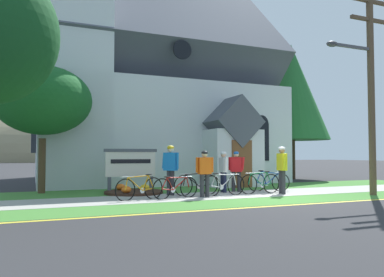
{
  "coord_description": "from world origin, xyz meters",
  "views": [
    {
      "loc": [
        -7.45,
        -10.55,
        1.46
      ],
      "look_at": [
        -1.35,
        4.07,
        2.13
      ],
      "focal_mm": 35.59,
      "sensor_mm": 36.0,
      "label": 1
    }
  ],
  "objects": [
    {
      "name": "bicycle_green",
      "position": [
        -4.25,
        1.48,
        0.38
      ],
      "size": [
        1.72,
        0.54,
        0.84
      ],
      "color": "black",
      "rests_on": "ground"
    },
    {
      "name": "ground",
      "position": [
        0.0,
        4.0,
        0.0
      ],
      "size": [
        140.0,
        140.0,
        0.0
      ],
      "primitive_type": "plane",
      "color": "#2B2B2D"
    },
    {
      "name": "church_lawn",
      "position": [
        -1.15,
        4.31,
        0.0
      ],
      "size": [
        24.0,
        2.86,
        0.01
      ],
      "primitive_type": "cube",
      "color": "#427F33",
      "rests_on": "ground"
    },
    {
      "name": "bicycle_orange",
      "position": [
        1.24,
        2.33,
        0.38
      ],
      "size": [
        1.66,
        0.53,
        0.85
      ],
      "color": "black",
      "rests_on": "ground"
    },
    {
      "name": "bicycle_yellow",
      "position": [
        0.43,
        1.67,
        0.39
      ],
      "size": [
        1.75,
        0.1,
        0.85
      ],
      "color": "black",
      "rests_on": "ground"
    },
    {
      "name": "cyclist_in_yellow_jersey",
      "position": [
        -2.02,
        1.35,
        0.92
      ],
      "size": [
        0.64,
        0.26,
        1.59
      ],
      "color": "#2D2D33",
      "rests_on": "ground"
    },
    {
      "name": "cyclist_in_orange_jersey",
      "position": [
        -0.09,
        2.58,
        0.92
      ],
      "size": [
        0.47,
        0.56,
        1.59
      ],
      "color": "#2D2D33",
      "rests_on": "ground"
    },
    {
      "name": "yard_deciduous_tree",
      "position": [
        -7.14,
        4.95,
        3.52
      ],
      "size": [
        3.65,
        3.65,
        4.85
      ],
      "color": "#4C3823",
      "rests_on": "ground"
    },
    {
      "name": "distant_hill",
      "position": [
        2.55,
        80.89,
        0.0
      ],
      "size": [
        94.71,
        38.03,
        24.59
      ],
      "primitive_type": "ellipsoid",
      "color": "#847A5B",
      "rests_on": "ground"
    },
    {
      "name": "bicycle_red",
      "position": [
        -1.17,
        1.57,
        0.39
      ],
      "size": [
        1.79,
        0.23,
        0.83
      ],
      "color": "black",
      "rests_on": "ground"
    },
    {
      "name": "grass_verge",
      "position": [
        -1.15,
        -0.39,
        0.0
      ],
      "size": [
        32.0,
        1.84,
        0.01
      ],
      "primitive_type": "cube",
      "color": "#427F33",
      "rests_on": "ground"
    },
    {
      "name": "flower_bed",
      "position": [
        -3.98,
        3.47,
        0.08
      ],
      "size": [
        2.18,
        2.18,
        0.34
      ],
      "color": "#382319",
      "rests_on": "ground"
    },
    {
      "name": "church_sign",
      "position": [
        -3.95,
        4.0,
        1.1
      ],
      "size": [
        2.07,
        0.21,
        1.68
      ],
      "color": "#474C56",
      "rests_on": "ground"
    },
    {
      "name": "sidewalk_slab",
      "position": [
        -1.15,
        1.7,
        0.01
      ],
      "size": [
        32.0,
        2.35,
        0.01
      ],
      "primitive_type": "cube",
      "color": "#A8A59E",
      "rests_on": "ground"
    },
    {
      "name": "church_building",
      "position": [
        -1.54,
        10.59,
        5.01
      ],
      "size": [
        12.85,
        12.27,
        14.17
      ],
      "color": "silver",
      "rests_on": "ground"
    },
    {
      "name": "utility_pole",
      "position": [
        3.77,
        -0.37,
        4.28
      ],
      "size": [
        3.12,
        0.28,
        7.71
      ],
      "color": "brown",
      "rests_on": "ground"
    },
    {
      "name": "cyclist_in_red_jersey",
      "position": [
        -0.67,
        2.54,
        0.91
      ],
      "size": [
        0.26,
        0.68,
        1.58
      ],
      "color": "#191E38",
      "rests_on": "ground"
    },
    {
      "name": "bicycle_silver",
      "position": [
        -3.05,
        1.42,
        0.37
      ],
      "size": [
        1.75,
        0.44,
        0.77
      ],
      "color": "black",
      "rests_on": "ground"
    },
    {
      "name": "curb_paint_stripe",
      "position": [
        -1.15,
        -1.46,
        0.0
      ],
      "size": [
        28.0,
        0.16,
        0.01
      ],
      "primitive_type": "cube",
      "color": "yellow",
      "rests_on": "ground"
    },
    {
      "name": "bicycle_blue",
      "position": [
        -1.98,
        2.11,
        0.39
      ],
      "size": [
        1.82,
        0.22,
        0.85
      ],
      "color": "black",
      "rests_on": "ground"
    },
    {
      "name": "roadside_conifer",
      "position": [
        6.77,
        8.02,
        5.2
      ],
      "size": [
        4.38,
        4.38,
        8.09
      ],
      "color": "#3D2D1E",
      "rests_on": "ground"
    },
    {
      "name": "cyclist_in_white_jersey",
      "position": [
        -2.89,
        2.37,
        1.07
      ],
      "size": [
        0.48,
        0.66,
        1.79
      ],
      "color": "#2D2D33",
      "rests_on": "ground"
    },
    {
      "name": "cyclist_in_green_jersey",
      "position": [
        1.08,
        1.21,
        1.04
      ],
      "size": [
        0.32,
        0.76,
        1.76
      ],
      "color": "#2D2D33",
      "rests_on": "ground"
    }
  ]
}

